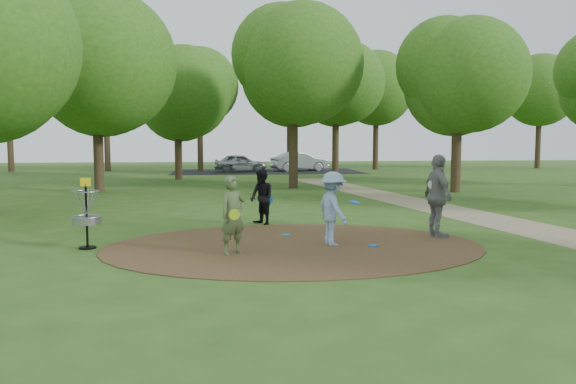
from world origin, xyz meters
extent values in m
plane|color=#2D5119|center=(0.00, 0.00, 0.00)|extent=(100.00, 100.00, 0.00)
cylinder|color=#47301C|center=(0.00, 0.00, 0.01)|extent=(8.40, 8.40, 0.02)
cube|color=#8C7A5B|center=(6.50, 2.00, 0.01)|extent=(7.55, 39.89, 0.01)
cube|color=black|center=(2.00, 30.00, 0.00)|extent=(14.00, 8.00, 0.01)
imported|color=#576B3E|center=(-1.38, -0.70, 0.81)|extent=(0.71, 0.65, 1.62)
cylinder|color=#C2F01A|center=(-1.36, -0.94, 0.86)|extent=(0.22, 0.09, 0.22)
imported|color=#90ADD7|center=(0.86, 0.02, 0.83)|extent=(0.88, 1.19, 1.65)
cylinder|color=blue|center=(1.35, 0.02, 0.96)|extent=(0.31, 0.31, 0.08)
imported|color=black|center=(-0.47, 3.27, 0.77)|extent=(0.87, 0.94, 1.54)
cylinder|color=blue|center=(-0.26, 3.31, 0.69)|extent=(0.23, 0.09, 0.22)
imported|color=gray|center=(3.55, 0.65, 1.00)|extent=(0.60, 1.22, 2.01)
cylinder|color=white|center=(3.40, 0.64, 1.28)|extent=(0.22, 0.06, 0.22)
cylinder|color=#198FCA|center=(-0.02, 1.37, 0.03)|extent=(0.22, 0.22, 0.02)
cylinder|color=blue|center=(1.71, -0.28, 0.03)|extent=(0.22, 0.22, 0.02)
imported|color=#A9ADB1|center=(0.01, 29.85, 0.67)|extent=(3.97, 1.72, 1.34)
imported|color=#A3A4AA|center=(4.56, 30.23, 0.72)|extent=(4.60, 2.59, 1.43)
cylinder|color=black|center=(-4.50, 0.30, 0.68)|extent=(0.05, 0.05, 1.35)
cylinder|color=black|center=(-4.50, 0.30, 0.02)|extent=(0.36, 0.36, 0.04)
cylinder|color=gray|center=(-4.50, 0.30, 0.62)|extent=(0.60, 0.60, 0.16)
torus|color=gray|center=(-4.50, 0.30, 0.70)|extent=(0.63, 0.63, 0.03)
torus|color=gray|center=(-4.50, 0.30, 1.25)|extent=(0.58, 0.58, 0.02)
cube|color=yellow|center=(-4.50, 0.30, 1.45)|extent=(0.22, 0.02, 0.18)
cylinder|color=#332316|center=(-7.00, 14.00, 1.90)|extent=(0.44, 0.44, 3.80)
sphere|color=#2E5516|center=(-7.00, 14.00, 5.55)|extent=(6.37, 6.37, 6.37)
cylinder|color=#332316|center=(2.00, 15.00, 2.09)|extent=(0.44, 0.44, 4.18)
sphere|color=#2E5516|center=(2.00, 15.00, 5.78)|extent=(5.82, 5.82, 5.82)
cylinder|color=#332316|center=(9.00, 12.00, 1.80)|extent=(0.44, 0.44, 3.61)
sphere|color=#2E5516|center=(9.00, 12.00, 5.01)|extent=(5.09, 5.09, 5.09)
cylinder|color=#332316|center=(-4.00, 22.00, 1.71)|extent=(0.44, 0.44, 3.42)
sphere|color=#2E5516|center=(-4.00, 22.00, 4.94)|extent=(5.54, 5.54, 5.54)
cylinder|color=#332316|center=(6.00, 24.00, 2.19)|extent=(0.44, 0.44, 4.37)
sphere|color=#2E5516|center=(6.00, 24.00, 5.86)|extent=(5.41, 5.41, 5.41)
camera|label=1|loc=(-1.68, -12.15, 2.34)|focal=35.00mm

